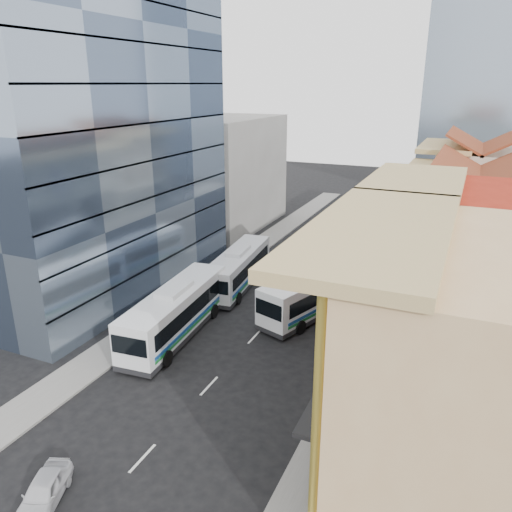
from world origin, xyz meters
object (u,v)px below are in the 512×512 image
at_px(bus_right, 317,290).
at_px(sedan_left, 43,492).
at_px(bus_left_near, 176,311).
at_px(shophouse_tan, 456,378).
at_px(office_tower, 91,121).
at_px(bus_left_far, 238,267).

xyz_separation_m(bus_right, sedan_left, (-5.30, -24.21, -1.31)).
height_order(bus_left_near, sedan_left, bus_left_near).
distance_m(shophouse_tan, bus_left_near, 21.37).
xyz_separation_m(office_tower, bus_left_near, (11.54, -6.11, -13.00)).
bearing_deg(sedan_left, bus_left_far, 74.89).
xyz_separation_m(bus_left_near, bus_right, (8.42, 8.17, -0.04)).
xyz_separation_m(bus_left_near, sedan_left, (3.13, -16.03, -1.36)).
height_order(office_tower, bus_right, office_tower).
distance_m(bus_left_far, sedan_left, 26.84).
bearing_deg(office_tower, bus_left_near, -27.87).
bearing_deg(bus_right, bus_left_far, -177.38).
height_order(office_tower, bus_left_far, office_tower).
height_order(office_tower, sedan_left, office_tower).
height_order(bus_left_far, sedan_left, bus_left_far).
distance_m(shophouse_tan, bus_left_far, 27.11).
bearing_deg(shophouse_tan, sedan_left, -153.50).
xyz_separation_m(shophouse_tan, office_tower, (-31.00, 14.00, 9.00)).
distance_m(office_tower, bus_right, 23.94).
distance_m(bus_left_far, bus_right, 8.70).
bearing_deg(bus_left_far, bus_left_near, -96.47).
bearing_deg(shophouse_tan, office_tower, 155.70).
bearing_deg(bus_left_near, bus_left_far, 85.02).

